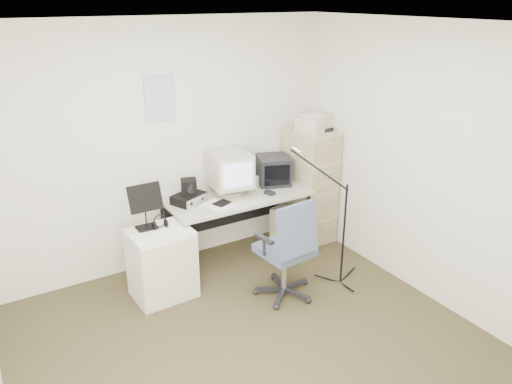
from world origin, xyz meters
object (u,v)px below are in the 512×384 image
desk (238,227)px  filing_cabinet (309,185)px  side_cart (162,263)px  office_chair (285,247)px

desk → filing_cabinet: bearing=1.8°
side_cart → office_chair: bearing=-32.9°
desk → side_cart: 1.01m
filing_cabinet → office_chair: size_ratio=1.30×
office_chair → side_cart: 1.16m
office_chair → side_cart: bearing=144.0°
filing_cabinet → desk: 0.99m
filing_cabinet → side_cart: size_ratio=1.91×
desk → office_chair: office_chair is taller
filing_cabinet → side_cart: (-1.92, -0.31, -0.31)m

